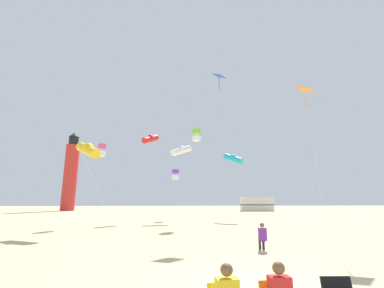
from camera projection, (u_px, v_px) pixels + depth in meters
The scene contains 12 objects.
kite_flyer_standing at pixel (262, 236), 11.47m from camera, with size 0.38×0.54×1.16m.
kite_tube_gold at pixel (88, 150), 18.94m from camera, with size 3.47×3.43×6.41m.
kite_box_violet at pixel (175, 175), 30.63m from camera, with size 3.46×2.86×5.65m.
kite_tube_scarlet at pixel (150, 139), 30.11m from camera, with size 3.69×3.98×9.75m.
kite_diamond_orange at pixel (305, 94), 15.28m from camera, with size 1.22×1.22×8.69m.
kite_tube_white at pixel (181, 150), 29.90m from camera, with size 2.54×2.15×8.42m.
kite_box_rainbow at pixel (102, 150), 24.24m from camera, with size 2.84×2.69×7.25m.
kite_diamond_blue at pixel (219, 82), 20.99m from camera, with size 1.29×1.29×12.14m.
kite_box_lime at pixel (197, 135), 25.14m from camera, with size 2.47×2.32×8.83m.
kite_tube_cyan at pixel (233, 158), 30.57m from camera, with size 3.59×3.71×7.62m.
lighthouse_distant at pixel (71, 173), 56.27m from camera, with size 2.80×2.80×16.80m.
rv_van_cream at pixel (257, 204), 53.31m from camera, with size 6.57×2.73×2.80m.
Camera 1 is at (-2.04, -6.87, 2.12)m, focal length 24.57 mm.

